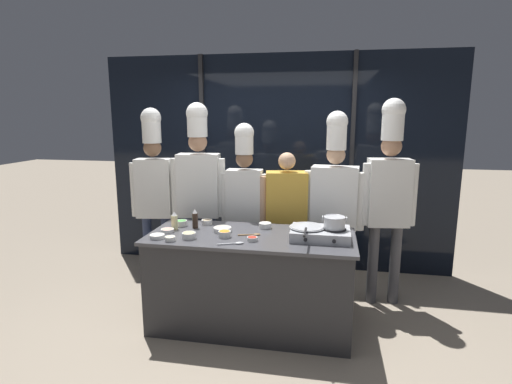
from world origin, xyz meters
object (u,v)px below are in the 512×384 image
(chef_sous, at_px, (199,184))
(person_guest, at_px, (286,211))
(prep_bowl_noodles, at_px, (170,238))
(serving_spoon_slotted, at_px, (253,234))
(chef_head, at_px, (154,183))
(chef_apprentice, at_px, (389,187))
(prep_bowl_scallions, at_px, (181,223))
(prep_bowl_chicken, at_px, (222,229))
(chef_line, at_px, (245,195))
(prep_bowl_chili_flakes, at_px, (252,239))
(serving_spoon_solid, at_px, (236,243))
(frying_pan, at_px, (307,225))
(stock_pot, at_px, (334,222))
(prep_bowl_carrots, at_px, (225,234))
(squeeze_bottle_oil, at_px, (174,221))
(squeeze_bottle_soy, at_px, (195,219))
(chef_pastry, at_px, (334,197))
(portable_stove, at_px, (320,233))
(prep_bowl_ginger, at_px, (189,235))
(prep_bowl_mushrooms, at_px, (207,222))
(prep_bowl_garlic, at_px, (265,225))
(prep_bowl_shrimp, at_px, (167,230))
(prep_bowl_onion, at_px, (157,236))

(chef_sous, distance_m, person_guest, 1.00)
(prep_bowl_noodles, height_order, serving_spoon_slotted, prep_bowl_noodles)
(chef_head, relative_size, chef_apprentice, 0.96)
(serving_spoon_slotted, bearing_deg, prep_bowl_scallions, 167.26)
(prep_bowl_chicken, xyz_separation_m, serving_spoon_slotted, (0.31, -0.06, -0.02))
(chef_line, height_order, chef_apprentice, chef_apprentice)
(prep_bowl_noodles, bearing_deg, prep_bowl_chili_flakes, 10.95)
(serving_spoon_solid, bearing_deg, chef_head, 139.81)
(frying_pan, distance_m, stock_pot, 0.24)
(stock_pot, bearing_deg, prep_bowl_carrots, -173.40)
(squeeze_bottle_oil, height_order, person_guest, person_guest)
(squeeze_bottle_soy, xyz_separation_m, chef_pastry, (1.32, 0.59, 0.14))
(frying_pan, bearing_deg, squeeze_bottle_oil, 177.99)
(serving_spoon_slotted, bearing_deg, prep_bowl_carrots, -157.02)
(portable_stove, xyz_separation_m, chef_head, (-1.88, 0.71, 0.27))
(prep_bowl_chicken, distance_m, chef_line, 0.68)
(chef_sous, bearing_deg, serving_spoon_slotted, 130.61)
(chef_line, bearing_deg, prep_bowl_chili_flakes, 105.68)
(prep_bowl_ginger, height_order, chef_pastry, chef_pastry)
(squeeze_bottle_oil, xyz_separation_m, prep_bowl_chicken, (0.47, 0.01, -0.06))
(prep_bowl_mushrooms, bearing_deg, prep_bowl_chili_flakes, -38.40)
(squeeze_bottle_soy, height_order, prep_bowl_noodles, squeeze_bottle_soy)
(prep_bowl_mushrooms, bearing_deg, prep_bowl_ginger, -92.10)
(prep_bowl_chicken, distance_m, person_guest, 0.84)
(stock_pot, bearing_deg, serving_spoon_solid, -161.01)
(prep_bowl_garlic, distance_m, chef_line, 0.58)
(prep_bowl_chili_flakes, height_order, chef_head, chef_head)
(frying_pan, height_order, chef_apprentice, chef_apprentice)
(prep_bowl_mushrooms, distance_m, chef_line, 0.56)
(squeeze_bottle_oil, relative_size, prep_bowl_noodles, 1.87)
(prep_bowl_noodles, height_order, person_guest, person_guest)
(prep_bowl_chili_flakes, xyz_separation_m, prep_bowl_scallions, (-0.78, 0.33, 0.01))
(squeeze_bottle_soy, distance_m, chef_apprentice, 1.96)
(prep_bowl_garlic, relative_size, chef_line, 0.06)
(prep_bowl_carrots, bearing_deg, chef_sous, 121.79)
(prep_bowl_ginger, bearing_deg, chef_pastry, 36.36)
(prep_bowl_shrimp, bearing_deg, serving_spoon_slotted, 4.06)
(squeeze_bottle_oil, relative_size, prep_bowl_shrimp, 1.41)
(prep_bowl_shrimp, distance_m, chef_line, 0.97)
(prep_bowl_mushrooms, xyz_separation_m, prep_bowl_onion, (-0.30, -0.51, -0.01))
(person_guest, bearing_deg, serving_spoon_solid, 62.16)
(prep_bowl_onion, distance_m, chef_apprentice, 2.31)
(chef_pastry, bearing_deg, prep_bowl_mushrooms, 25.30)
(portable_stove, relative_size, chef_sous, 0.25)
(prep_bowl_onion, bearing_deg, person_guest, 42.47)
(prep_bowl_ginger, height_order, chef_apprentice, chef_apprentice)
(frying_pan, xyz_separation_m, squeeze_bottle_soy, (-1.08, 0.13, -0.03))
(prep_bowl_noodles, relative_size, chef_head, 0.05)
(serving_spoon_solid, bearing_deg, chef_sous, 123.27)
(frying_pan, relative_size, chef_pastry, 0.27)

